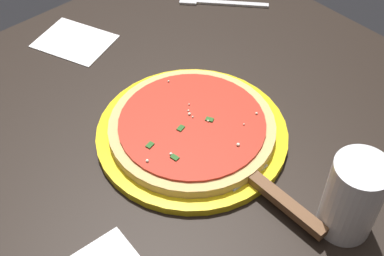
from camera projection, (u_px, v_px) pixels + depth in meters
restaurant_table at (175, 186)px, 0.92m from camera, size 0.86×0.93×0.76m
serving_plate at (192, 134)px, 0.80m from camera, size 0.30×0.30×0.01m
pizza at (192, 127)px, 0.79m from camera, size 0.26×0.26×0.02m
pizza_server at (264, 187)px, 0.72m from camera, size 0.22×0.07×0.01m
cup_tall_drink at (353, 197)px, 0.65m from camera, size 0.07×0.07×0.12m
napkin_folded_right at (75, 41)px, 0.98m from camera, size 0.17×0.15×0.00m
fork at (218, 3)px, 1.07m from camera, size 0.15×0.14×0.00m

